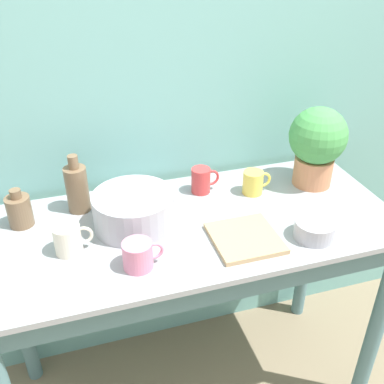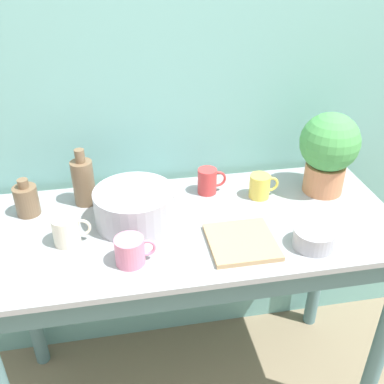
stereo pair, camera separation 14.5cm
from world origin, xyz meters
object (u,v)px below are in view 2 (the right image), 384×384
at_px(potted_plant, 329,149).
at_px(mug_red, 208,181).
at_px(bottle_tall, 83,181).
at_px(bowl_small_steel, 314,238).
at_px(mug_yellow, 260,186).
at_px(bottle_short, 26,200).
at_px(mug_cream, 67,230).
at_px(mug_pink, 131,251).
at_px(tray_board, 242,242).
at_px(bowl_wash_large, 135,206).

relative_size(potted_plant, mug_red, 2.85).
height_order(bottle_tall, bowl_small_steel, bottle_tall).
relative_size(mug_yellow, bowl_small_steel, 0.85).
bearing_deg(bottle_short, bottle_tall, 10.75).
bearing_deg(mug_red, bottle_short, -177.59).
bearing_deg(mug_cream, mug_pink, -34.99).
bearing_deg(tray_board, mug_cream, 168.83).
height_order(bowl_wash_large, bottle_tall, bottle_tall).
height_order(bottle_short, mug_red, bottle_short).
bearing_deg(bowl_small_steel, bowl_wash_large, 156.23).
relative_size(potted_plant, tray_board, 1.43).
xyz_separation_m(bottle_tall, tray_board, (0.48, -0.34, -0.08)).
bearing_deg(mug_cream, bowl_wash_large, 20.56).
bearing_deg(mug_yellow, bottle_tall, 173.25).
height_order(potted_plant, mug_cream, potted_plant).
relative_size(mug_cream, bowl_small_steel, 0.93).
height_order(bottle_tall, mug_yellow, bottle_tall).
bearing_deg(mug_cream, bottle_tall, 77.84).
distance_m(mug_cream, mug_pink, 0.23).
bearing_deg(bottle_tall, mug_pink, -69.09).
distance_m(potted_plant, mug_cream, 0.94).
distance_m(mug_cream, bowl_small_steel, 0.77).
distance_m(bottle_tall, mug_pink, 0.39).
relative_size(potted_plant, bowl_wash_large, 1.14).
relative_size(bowl_wash_large, bowl_small_steel, 2.08).
relative_size(bottle_short, mug_red, 1.25).
bearing_deg(bottle_short, bowl_wash_large, -17.43).
distance_m(bowl_wash_large, bowl_small_steel, 0.58).
distance_m(bottle_tall, bottle_short, 0.20).
relative_size(bowl_wash_large, bottle_short, 1.99).
bearing_deg(tray_board, mug_pink, -175.68).
bearing_deg(bowl_small_steel, mug_red, 124.17).
xyz_separation_m(potted_plant, bottle_short, (-1.06, 0.04, -0.12)).
xyz_separation_m(bottle_short, bowl_small_steel, (0.89, -0.35, -0.03)).
bearing_deg(mug_pink, mug_cream, 145.01).
xyz_separation_m(mug_pink, tray_board, (0.35, 0.03, -0.03)).
xyz_separation_m(potted_plant, bowl_wash_large, (-0.70, -0.07, -0.11)).
distance_m(mug_cream, mug_red, 0.54).
relative_size(mug_cream, mug_red, 1.11).
bearing_deg(bowl_small_steel, bottle_tall, 151.23).
xyz_separation_m(mug_red, bowl_small_steel, (0.25, -0.38, -0.02)).
distance_m(potted_plant, bottle_short, 1.07).
distance_m(bottle_tall, tray_board, 0.60).
relative_size(bottle_short, mug_cream, 1.13).
xyz_separation_m(mug_cream, mug_pink, (0.19, -0.13, -0.00)).
distance_m(potted_plant, bowl_small_steel, 0.38).
distance_m(potted_plant, mug_red, 0.45).
bearing_deg(bottle_tall, mug_cream, -102.16).
height_order(bottle_short, bowl_small_steel, bottle_short).
relative_size(bottle_tall, mug_red, 1.96).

